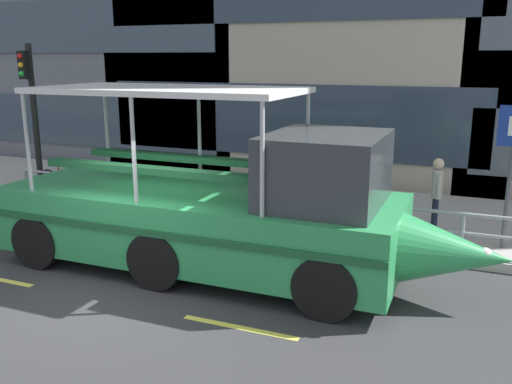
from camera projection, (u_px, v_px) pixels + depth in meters
ground_plane at (128, 285)px, 9.42m from camera, size 120.00×120.00×0.00m
sidewalk at (253, 202)px, 14.43m from camera, size 32.00×4.80×0.18m
curb_edge at (210, 229)px, 12.19m from camera, size 32.00×0.18×0.18m
lane_centreline at (104, 300)px, 8.81m from camera, size 25.80×0.12×0.01m
curb_guardrail at (240, 202)px, 12.13m from camera, size 12.46×0.09×0.78m
traffic_light_pole at (32, 104)px, 14.53m from camera, size 0.24×0.46×3.99m
parking_sign at (512, 153)px, 10.28m from camera, size 0.60×0.12×2.77m
leaned_bicycle at (64, 183)px, 14.58m from camera, size 1.74×0.46×0.96m
duck_tour_boat at (225, 212)px, 9.80m from camera, size 9.13×2.65×3.30m
pedestrian_near_bow at (437, 189)px, 11.33m from camera, size 0.24×0.46×1.62m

